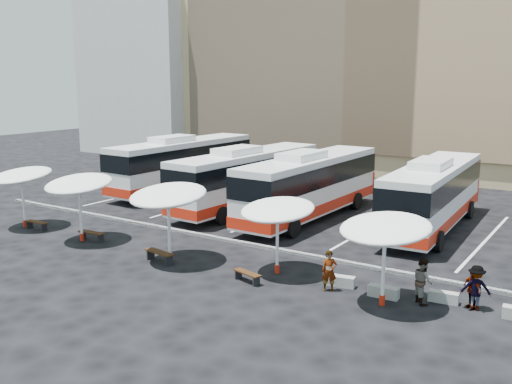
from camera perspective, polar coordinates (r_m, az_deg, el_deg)
The scene contains 25 objects.
ground at distance 29.68m, azimuth -4.81°, elevation -4.91°, with size 120.00×120.00×0.00m, color black.
sandstone_building at distance 57.21m, azimuth 15.77°, elevation 15.27°, with size 42.00×18.25×29.60m.
apartment_block at distance 67.99m, azimuth -9.11°, elevation 11.79°, with size 14.00×14.00×18.00m, color beige.
curb_divider at distance 30.04m, azimuth -4.23°, elevation -4.56°, with size 34.00×0.25×0.15m, color black.
bay_lines at distance 36.09m, azimuth 3.03°, elevation -1.94°, with size 24.15×12.00×0.01m.
bus_0 at distance 42.66m, azimuth -7.29°, elevation 2.96°, with size 3.37×13.28×4.19m.
bus_1 at distance 36.52m, azimuth -0.83°, elevation 1.56°, with size 3.47×12.98×4.08m.
bus_2 at distance 34.10m, azimuth 5.45°, elevation 0.85°, with size 3.19×13.07×4.14m.
bus_3 at distance 33.00m, azimuth 17.36°, elevation -0.06°, with size 3.41×12.83×4.03m.
sunshade_0 at distance 34.31m, azimuth -22.42°, elevation 1.51°, with size 3.72×3.76×3.46m.
sunshade_1 at distance 30.32m, azimuth -17.30°, elevation 0.77°, with size 3.78×3.82×3.52m.
sunshade_2 at distance 25.92m, azimuth -8.79°, elevation -0.35°, with size 3.51×3.56×3.64m.
sunshade_3 at distance 24.12m, azimuth 2.17°, elevation -1.81°, with size 3.50×3.54×3.30m.
sunshade_4 at distance 21.15m, azimuth 12.81°, elevation -3.58°, with size 3.95×3.98×3.46m.
wood_bench_0 at distance 33.99m, azimuth -21.08°, elevation -2.94°, with size 1.51×0.47×0.46m.
wood_bench_1 at distance 30.75m, azimuth -16.11°, elevation -4.05°, with size 1.57×0.53×0.47m.
wood_bench_2 at distance 26.55m, azimuth -9.63°, elevation -6.13°, with size 1.69×0.69×0.50m.
wood_bench_3 at distance 23.73m, azimuth -0.88°, elevation -8.25°, with size 1.45×0.72×0.43m.
conc_bench_0 at distance 23.57m, azimuth 8.47°, elevation -8.80°, with size 1.15×0.38×0.43m, color gray.
conc_bench_1 at distance 22.73m, azimuth 12.63°, elevation -9.72°, with size 1.17×0.39×0.44m, color gray.
conc_bench_2 at distance 22.86m, azimuth 18.24°, elevation -9.95°, with size 1.10×0.37×0.41m, color gray.
passenger_0 at distance 22.81m, azimuth 7.34°, elevation -7.85°, with size 0.60×0.39×1.64m, color black.
passenger_1 at distance 22.34m, azimuth 16.37°, elevation -8.52°, with size 0.85×0.66×1.74m, color black.
passenger_2 at distance 22.40m, azimuth 20.79°, elevation -9.04°, with size 0.89×0.37×1.53m, color black.
passenger_3 at distance 22.34m, azimuth 21.11°, elevation -8.92°, with size 1.08×0.62×1.68m, color black.
Camera 1 is at (17.65, -22.38, 8.27)m, focal length 40.00 mm.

